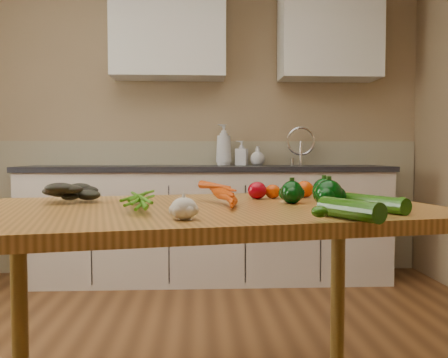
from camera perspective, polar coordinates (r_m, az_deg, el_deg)
room at (r=1.92m, az=-7.13°, el=10.31°), size 4.04×5.04×2.64m
counter_run at (r=3.96m, az=-1.82°, el=-4.90°), size 2.84×0.64×1.14m
upper_cabinets at (r=4.18m, az=2.39°, el=16.13°), size 2.15×0.35×0.70m
table at (r=1.75m, az=-1.23°, el=-6.04°), size 1.69×1.26×0.82m
soap_bottle_a at (r=4.07m, az=-0.03°, el=3.93°), size 0.18×0.18×0.34m
soap_bottle_b at (r=4.10m, az=2.02°, el=3.00°), size 0.12×0.12×0.20m
soap_bottle_c at (r=4.11m, az=3.86°, el=2.66°), size 0.16×0.16×0.16m
carrot_bunch at (r=1.72m, az=-3.03°, el=-1.87°), size 0.32×0.27×0.08m
leafy_greens at (r=1.93m, az=-17.37°, el=-0.97°), size 0.22×0.20×0.11m
garlic_bulb at (r=1.37m, az=-4.61°, el=-3.38°), size 0.07×0.07×0.06m
pepper_a at (r=1.82m, az=7.76°, el=-1.52°), size 0.08×0.08×0.08m
pepper_b at (r=1.91m, az=11.35°, el=-1.26°), size 0.09×0.09×0.09m
pepper_c at (r=1.68m, az=11.88°, el=-1.73°), size 0.09×0.09×0.09m
tomato_a at (r=1.98m, az=3.82°, el=-1.31°), size 0.08×0.08×0.07m
tomato_b at (r=2.02m, az=5.59°, el=-1.42°), size 0.06×0.06×0.06m
tomato_c at (r=2.06m, az=9.16°, el=-1.17°), size 0.08×0.08×0.07m
zucchini_a at (r=1.64m, az=16.63°, el=-2.66°), size 0.16×0.26×0.05m
zucchini_b at (r=1.41m, az=14.21°, el=-3.39°), size 0.15×0.22×0.06m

